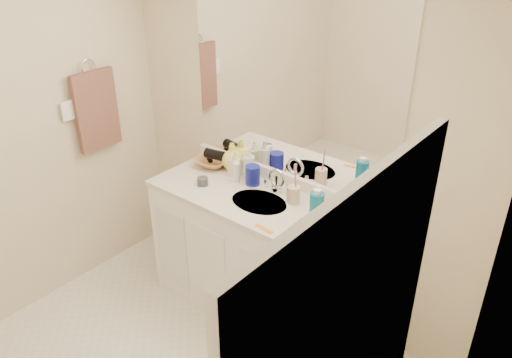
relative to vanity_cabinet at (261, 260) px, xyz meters
name	(u,v)px	position (x,y,z in m)	size (l,w,h in m)	color
wall_back	(289,139)	(0.00, 0.28, 0.77)	(2.60, 0.02, 2.40)	beige
vanity_cabinet	(261,260)	(0.00, 0.00, 0.00)	(1.50, 0.55, 0.85)	white
countertop	(261,203)	(0.00, 0.00, 0.44)	(1.52, 0.57, 0.03)	silver
backsplash	(286,179)	(0.00, 0.26, 0.50)	(1.52, 0.03, 0.08)	white
sink_basin	(259,203)	(0.00, -0.02, 0.44)	(0.37, 0.37, 0.02)	beige
faucet	(277,183)	(0.00, 0.16, 0.51)	(0.02, 0.02, 0.11)	silver
mirror	(290,83)	(0.00, 0.27, 1.14)	(1.48, 0.01, 1.20)	white
blue_mug	(253,175)	(-0.18, 0.13, 0.52)	(0.09, 0.09, 0.13)	navy
tan_cup	(293,195)	(0.17, 0.11, 0.51)	(0.08, 0.08, 0.11)	beige
toothbrush	(295,181)	(0.18, 0.11, 0.60)	(0.01, 0.01, 0.19)	#EA3DAB
mouthwash_bottle	(316,208)	(0.40, 0.00, 0.55)	(0.08, 0.08, 0.19)	#0C6A90
clear_pump_bottle	(368,208)	(0.62, 0.20, 0.54)	(0.06, 0.06, 0.17)	silver
soap_dish	(305,225)	(0.38, -0.07, 0.46)	(0.11, 0.09, 0.01)	silver
green_soap	(305,223)	(0.38, -0.07, 0.48)	(0.08, 0.05, 0.03)	#89C02F
orange_comb	(264,229)	(0.21, -0.24, 0.46)	(0.12, 0.03, 0.01)	orange
dark_jar	(203,181)	(-0.42, -0.08, 0.48)	(0.07, 0.07, 0.05)	#3E3C44
extra_white_bottle	(237,173)	(-0.27, 0.09, 0.52)	(0.04, 0.04, 0.14)	white
soap_bottle_white	(249,163)	(-0.25, 0.18, 0.57)	(0.08, 0.09, 0.22)	silver
soap_bottle_cream	(235,163)	(-0.35, 0.16, 0.55)	(0.08, 0.08, 0.18)	beige
soap_bottle_yellow	(232,156)	(-0.43, 0.22, 0.55)	(0.15, 0.15, 0.19)	#F5EF5F
wicker_basket	(213,161)	(-0.57, 0.17, 0.48)	(0.24, 0.24, 0.06)	#AA7644
hair_dryer	(215,154)	(-0.55, 0.17, 0.54)	(0.07, 0.07, 0.14)	black
towel_ring	(88,67)	(-1.27, -0.25, 1.12)	(0.11, 0.11, 0.01)	silver
hand_towel	(97,111)	(-1.25, -0.25, 0.82)	(0.04, 0.32, 0.55)	#4D3029
switch_plate	(68,111)	(-1.27, -0.45, 0.88)	(0.01, 0.09, 0.13)	white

